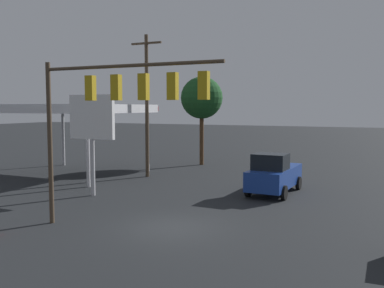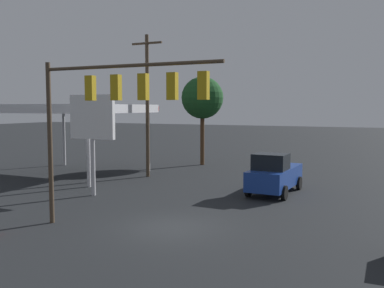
{
  "view_description": "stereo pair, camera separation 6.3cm",
  "coord_description": "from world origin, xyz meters",
  "px_view_note": "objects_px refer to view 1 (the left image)",
  "views": [
    {
      "loc": [
        -8.08,
        15.54,
        4.99
      ],
      "look_at": [
        0.0,
        -2.0,
        3.34
      ],
      "focal_mm": 40.0,
      "sensor_mm": 36.0,
      "label": 1
    },
    {
      "loc": [
        -8.13,
        15.52,
        4.99
      ],
      "look_at": [
        0.0,
        -2.0,
        3.34
      ],
      "focal_mm": 40.0,
      "sensor_mm": 36.0,
      "label": 2
    }
  ],
  "objects_px": {
    "traffic_signal_assembly": "(116,100)",
    "utility_pole": "(147,103)",
    "pickup_parked": "(274,175)",
    "price_sign": "(92,121)",
    "street_tree": "(202,98)"
  },
  "relations": [
    {
      "from": "traffic_signal_assembly",
      "to": "utility_pole",
      "type": "bearing_deg",
      "value": -64.24
    },
    {
      "from": "pickup_parked",
      "to": "price_sign",
      "type": "bearing_deg",
      "value": -59.8
    },
    {
      "from": "traffic_signal_assembly",
      "to": "pickup_parked",
      "type": "bearing_deg",
      "value": -110.13
    },
    {
      "from": "street_tree",
      "to": "utility_pole",
      "type": "bearing_deg",
      "value": 82.56
    },
    {
      "from": "price_sign",
      "to": "street_tree",
      "type": "height_order",
      "value": "street_tree"
    },
    {
      "from": "traffic_signal_assembly",
      "to": "street_tree",
      "type": "height_order",
      "value": "street_tree"
    },
    {
      "from": "utility_pole",
      "to": "pickup_parked",
      "type": "distance_m",
      "value": 10.91
    },
    {
      "from": "traffic_signal_assembly",
      "to": "utility_pole",
      "type": "distance_m",
      "value": 13.87
    },
    {
      "from": "utility_pole",
      "to": "price_sign",
      "type": "xyz_separation_m",
      "value": [
        -0.61,
        7.06,
        -1.13
      ]
    },
    {
      "from": "price_sign",
      "to": "street_tree",
      "type": "distance_m",
      "value": 14.74
    },
    {
      "from": "street_tree",
      "to": "traffic_signal_assembly",
      "type": "bearing_deg",
      "value": 104.08
    },
    {
      "from": "traffic_signal_assembly",
      "to": "price_sign",
      "type": "distance_m",
      "value": 7.75
    },
    {
      "from": "street_tree",
      "to": "price_sign",
      "type": "bearing_deg",
      "value": 88.52
    },
    {
      "from": "price_sign",
      "to": "traffic_signal_assembly",
      "type": "bearing_deg",
      "value": 134.89
    },
    {
      "from": "utility_pole",
      "to": "pickup_parked",
      "type": "xyz_separation_m",
      "value": [
        -9.81,
        2.18,
        -4.24
      ]
    }
  ]
}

